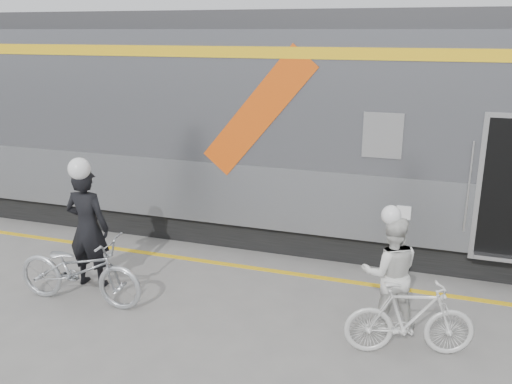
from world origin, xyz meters
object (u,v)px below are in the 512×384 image
at_px(woman, 390,273).
at_px(bicycle_right, 410,319).
at_px(man, 88,228).
at_px(bicycle_left, 79,270).

relative_size(woman, bicycle_right, 0.99).
bearing_deg(bicycle_right, man, 69.91).
distance_m(woman, bicycle_right, 0.70).
distance_m(man, woman, 4.46).
xyz_separation_m(bicycle_left, woman, (4.25, 0.71, 0.26)).
bearing_deg(bicycle_right, woman, 13.18).
bearing_deg(woman, man, -13.34).
height_order(man, woman, man).
distance_m(man, bicycle_right, 4.79).
bearing_deg(bicycle_left, bicycle_right, -90.09).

